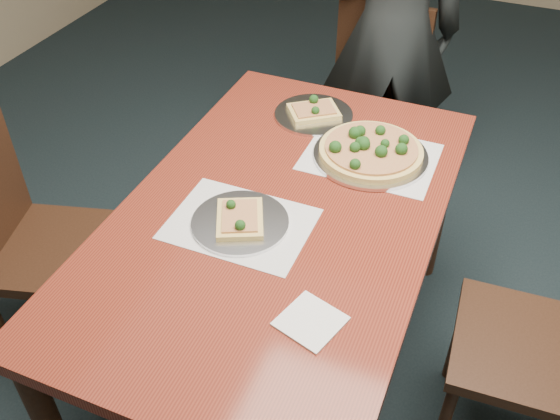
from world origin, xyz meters
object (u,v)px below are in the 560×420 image
at_px(chair_far, 371,97).
at_px(chair_left, 30,235).
at_px(dining_table, 280,233).
at_px(slice_plate_far, 314,113).
at_px(diner, 392,30).
at_px(slice_plate_near, 240,221).
at_px(pizza_pan, 370,151).

bearing_deg(chair_far, chair_left, -119.66).
relative_size(dining_table, slice_plate_far, 5.36).
height_order(chair_left, diner, diner).
bearing_deg(slice_plate_near, slice_plate_far, 90.71).
relative_size(dining_table, chair_left, 1.65).
distance_m(chair_far, chair_left, 1.55).
xyz_separation_m(dining_table, slice_plate_far, (-0.09, 0.53, 0.10)).
bearing_deg(chair_left, slice_plate_far, -61.98).
relative_size(dining_table, slice_plate_near, 5.36).
bearing_deg(pizza_pan, slice_plate_far, 146.52).
bearing_deg(pizza_pan, chair_far, 104.36).
xyz_separation_m(chair_left, diner, (0.85, 1.37, 0.30)).
bearing_deg(slice_plate_near, chair_left, -173.64).
xyz_separation_m(diner, pizza_pan, (0.15, -0.83, -0.04)).
xyz_separation_m(chair_far, slice_plate_near, (-0.05, -1.24, 0.25)).
bearing_deg(slice_plate_far, dining_table, -80.42).
distance_m(diner, slice_plate_far, 0.67).
xyz_separation_m(chair_left, slice_plate_near, (0.75, 0.08, 0.25)).
relative_size(chair_far, diner, 0.56).
height_order(dining_table, slice_plate_near, slice_plate_near).
distance_m(chair_left, pizza_pan, 1.17).
relative_size(chair_left, slice_plate_near, 3.25).
relative_size(dining_table, diner, 0.92).
height_order(chair_far, diner, diner).
bearing_deg(chair_left, slice_plate_near, -99.43).
relative_size(dining_table, chair_far, 1.65).
distance_m(dining_table, slice_plate_near, 0.17).
bearing_deg(chair_far, slice_plate_near, -90.72).
xyz_separation_m(pizza_pan, slice_plate_far, (-0.26, 0.17, -0.01)).
bearing_deg(slice_plate_near, dining_table, 51.23).
height_order(chair_left, slice_plate_far, chair_left).
relative_size(diner, slice_plate_far, 5.85).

